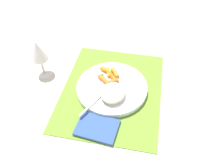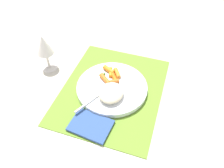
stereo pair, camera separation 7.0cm
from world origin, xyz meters
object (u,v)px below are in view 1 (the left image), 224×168
carrot_portion (109,75)px  napkin (97,127)px  rice_mound (113,93)px  wine_glass (38,52)px  plate (112,88)px  fork (104,93)px

carrot_portion → napkin: size_ratio=0.71×
rice_mound → wine_glass: 0.31m
plate → wine_glass: (0.04, 0.28, 0.09)m
fork → carrot_portion: bearing=-2.1°
wine_glass → napkin: bearing=-128.4°
carrot_portion → napkin: (-0.21, -0.00, -0.02)m
plate → napkin: (-0.17, 0.01, -0.01)m
plate → napkin: plate is taller
carrot_portion → napkin: carrot_portion is taller
plate → rice_mound: bearing=-165.6°
rice_mound → wine_glass: size_ratio=0.64×
rice_mound → wine_glass: bearing=73.6°
plate → fork: 0.05m
rice_mound → carrot_portion: rice_mound is taller
fork → napkin: (-0.13, -0.01, -0.02)m
wine_glass → napkin: wine_glass is taller
wine_glass → napkin: size_ratio=1.17×
fork → wine_glass: (0.08, 0.26, 0.08)m
plate → fork: fork is taller
rice_mound → carrot_portion: size_ratio=1.04×
carrot_portion → wine_glass: size_ratio=0.61×
fork → plate: bearing=-26.9°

